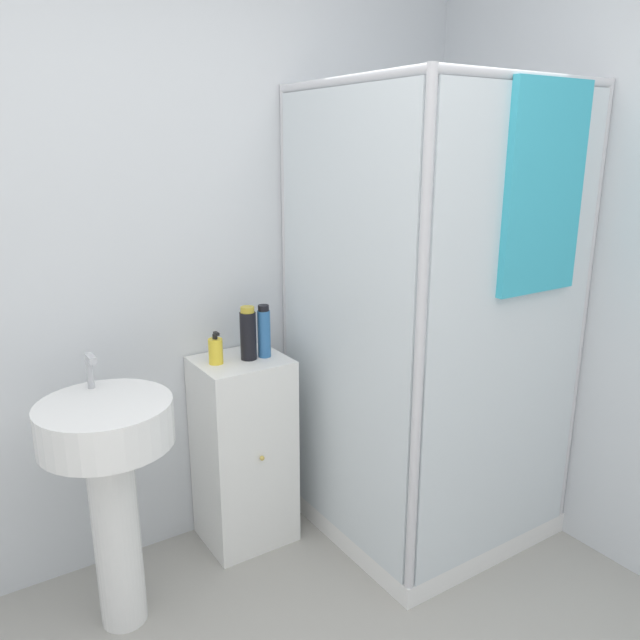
{
  "coord_description": "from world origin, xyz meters",
  "views": [
    {
      "loc": [
        -0.6,
        -0.72,
        1.7
      ],
      "look_at": [
        0.6,
        1.12,
        1.07
      ],
      "focal_mm": 35.0,
      "sensor_mm": 36.0,
      "label": 1
    }
  ],
  "objects_px": {
    "shampoo_bottle_tall_black": "(248,334)",
    "sink": "(110,467)",
    "shampoo_bottle_blue": "(264,332)",
    "soap_dispenser": "(216,351)"
  },
  "relations": [
    {
      "from": "soap_dispenser",
      "to": "sink",
      "type": "bearing_deg",
      "value": -156.24
    },
    {
      "from": "shampoo_bottle_blue",
      "to": "soap_dispenser",
      "type": "bearing_deg",
      "value": 171.6
    },
    {
      "from": "shampoo_bottle_tall_black",
      "to": "shampoo_bottle_blue",
      "type": "bearing_deg",
      "value": -6.16
    },
    {
      "from": "shampoo_bottle_blue",
      "to": "sink",
      "type": "bearing_deg",
      "value": -164.89
    },
    {
      "from": "shampoo_bottle_tall_black",
      "to": "shampoo_bottle_blue",
      "type": "xyz_separation_m",
      "value": [
        0.07,
        -0.01,
        -0.0
      ]
    },
    {
      "from": "sink",
      "to": "shampoo_bottle_blue",
      "type": "distance_m",
      "value": 0.8
    },
    {
      "from": "soap_dispenser",
      "to": "shampoo_bottle_tall_black",
      "type": "bearing_deg",
      "value": -9.53
    },
    {
      "from": "shampoo_bottle_tall_black",
      "to": "sink",
      "type": "bearing_deg",
      "value": -162.73
    },
    {
      "from": "sink",
      "to": "soap_dispenser",
      "type": "xyz_separation_m",
      "value": [
        0.51,
        0.22,
        0.27
      ]
    },
    {
      "from": "sink",
      "to": "shampoo_bottle_tall_black",
      "type": "xyz_separation_m",
      "value": [
        0.64,
        0.2,
        0.32
      ]
    }
  ]
}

